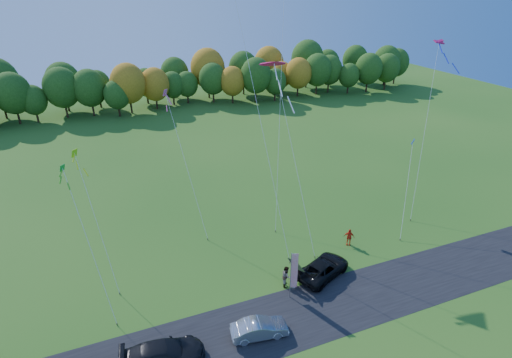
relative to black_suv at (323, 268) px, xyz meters
name	(u,v)px	position (x,y,z in m)	size (l,w,h in m)	color
ground	(282,282)	(-3.67, 0.51, -0.73)	(160.00, 160.00, 0.00)	#235516
asphalt_strip	(304,314)	(-3.67, -3.49, -0.73)	(90.00, 6.00, 0.01)	black
tree_line	(166,109)	(-3.67, 55.51, -0.73)	(116.00, 12.00, 10.00)	#1E4711
black_suv	(323,268)	(0.00, 0.00, 0.00)	(2.43, 5.28, 1.47)	black
silver_sedan	(259,328)	(-7.61, -4.11, -0.06)	(1.43, 4.10, 1.35)	#ADADB2
dark_truck_a	(163,354)	(-14.40, -3.87, 0.06)	(2.23, 5.49, 1.59)	black
person_tailgate_a	(293,277)	(-3.05, -0.35, 0.24)	(0.71, 0.46, 1.94)	silver
person_tailgate_b	(286,276)	(-3.53, 0.01, 0.22)	(0.92, 0.72, 1.90)	gray
person_east	(349,237)	(4.58, 3.01, 0.13)	(1.02, 0.42, 1.74)	red
feather_flag	(294,270)	(-3.65, -1.43, 1.94)	(0.56, 0.22, 4.36)	#999999
kite_delta_blue	(254,91)	(-3.23, 8.04, 13.85)	(4.09, 11.95, 29.77)	#4C3F33
kite_parafoil_orange	(281,93)	(1.91, 13.71, 11.83)	(8.09, 12.94, 25.62)	#4C3F33
kite_delta_red	(292,144)	(0.17, 7.30, 8.78)	(2.61, 9.73, 17.64)	#4C3F33
kite_parafoil_rainbow	(425,130)	(16.22, 7.65, 7.97)	(7.40, 7.30, 17.65)	#4C3F33
kite_diamond_yellow	(97,223)	(-17.39, 6.36, 4.91)	(2.05, 5.27, 11.58)	#4C3F33
kite_diamond_green	(90,246)	(-17.99, 3.31, 4.87)	(2.23, 5.72, 11.45)	#4C3F33
kite_diamond_pink	(186,165)	(-8.75, 12.29, 6.01)	(2.22, 7.59, 13.86)	#4C3F33
kite_diamond_blue_low	(407,189)	(11.70, 4.08, 3.42)	(4.48, 5.28, 8.71)	#4C3F33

